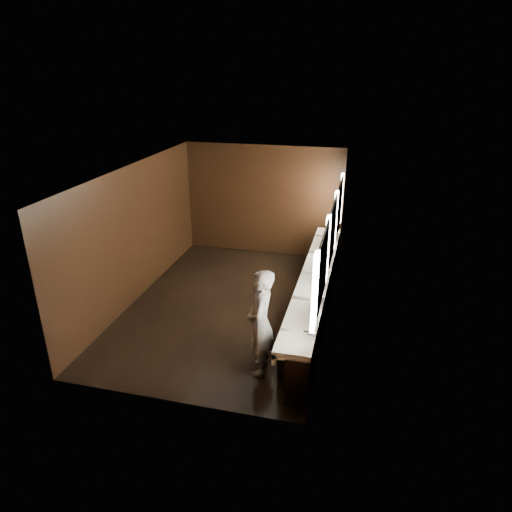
{
  "coord_description": "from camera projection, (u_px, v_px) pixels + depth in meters",
  "views": [
    {
      "loc": [
        2.52,
        -7.92,
        4.61
      ],
      "look_at": [
        0.55,
        0.0,
        1.16
      ],
      "focal_mm": 32.0,
      "sensor_mm": 36.0,
      "label": 1
    }
  ],
  "objects": [
    {
      "name": "ceiling",
      "position": [
        227.0,
        171.0,
        8.35
      ],
      "size": [
        4.0,
        6.0,
        0.02
      ],
      "primitive_type": "cube",
      "color": "#2D2D2B",
      "rests_on": "wall_back"
    },
    {
      "name": "sink_counter",
      "position": [
        318.0,
        293.0,
        8.84
      ],
      "size": [
        0.55,
        5.4,
        1.01
      ],
      "color": "black",
      "rests_on": "floor"
    },
    {
      "name": "person",
      "position": [
        261.0,
        323.0,
        7.1
      ],
      "size": [
        0.49,
        0.69,
        1.77
      ],
      "primitive_type": "imported",
      "rotation": [
        0.0,
        0.0,
        -1.46
      ],
      "color": "#86A2C8",
      "rests_on": "floor"
    },
    {
      "name": "trash_bin",
      "position": [
        288.0,
        363.0,
        7.17
      ],
      "size": [
        0.37,
        0.37,
        0.52
      ],
      "primitive_type": "cylinder",
      "rotation": [
        0.0,
        0.0,
        -0.12
      ],
      "color": "black",
      "rests_on": "floor"
    },
    {
      "name": "wall_left",
      "position": [
        135.0,
        234.0,
        9.34
      ],
      "size": [
        0.02,
        6.0,
        2.8
      ],
      "primitive_type": "cube",
      "color": "black",
      "rests_on": "floor"
    },
    {
      "name": "floor",
      "position": [
        230.0,
        305.0,
        9.44
      ],
      "size": [
        6.0,
        6.0,
        0.0
      ],
      "primitive_type": "plane",
      "color": "black",
      "rests_on": "ground"
    },
    {
      "name": "mirror_band",
      "position": [
        332.0,
        234.0,
        8.31
      ],
      "size": [
        0.06,
        5.03,
        1.15
      ],
      "color": "white",
      "rests_on": "wall_right"
    },
    {
      "name": "wall_right",
      "position": [
        332.0,
        251.0,
        8.45
      ],
      "size": [
        0.02,
        6.0,
        2.8
      ],
      "primitive_type": "cube",
      "color": "black",
      "rests_on": "floor"
    },
    {
      "name": "wall_back",
      "position": [
        263.0,
        201.0,
        11.57
      ],
      "size": [
        4.0,
        0.02,
        2.8
      ],
      "primitive_type": "cube",
      "color": "black",
      "rests_on": "floor"
    },
    {
      "name": "wall_front",
      "position": [
        164.0,
        319.0,
        6.21
      ],
      "size": [
        4.0,
        0.02,
        2.8
      ],
      "primitive_type": "cube",
      "color": "black",
      "rests_on": "floor"
    }
  ]
}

